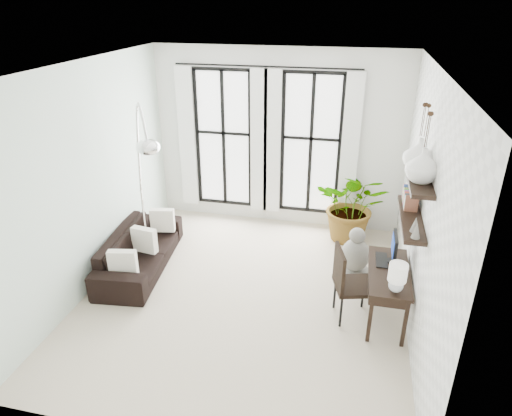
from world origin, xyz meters
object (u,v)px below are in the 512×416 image
(plant, at_px, (353,205))
(desk_chair, at_px, (348,280))
(desk, at_px, (389,275))
(arc_lamp, at_px, (142,149))
(buddha, at_px, (355,257))
(sofa, at_px, (140,250))

(plant, relative_size, desk_chair, 1.27)
(plant, xyz_separation_m, desk, (0.53, -2.14, 0.03))
(plant, relative_size, arc_lamp, 0.51)
(desk, distance_m, desk_chair, 0.53)
(plant, distance_m, arc_lamp, 3.64)
(desk, xyz_separation_m, desk_chair, (-0.51, -0.08, -0.09))
(desk, bearing_deg, plant, 103.85)
(plant, xyz_separation_m, arc_lamp, (-3.11, -1.42, 1.25))
(desk, relative_size, arc_lamp, 0.47)
(arc_lamp, height_order, buddha, arc_lamp)
(sofa, xyz_separation_m, arc_lamp, (0.11, 0.24, 1.60))
(desk_chair, relative_size, arc_lamp, 0.40)
(sofa, relative_size, desk, 1.71)
(desk, bearing_deg, buddha, 115.26)
(sofa, height_order, buddha, buddha)
(plant, bearing_deg, buddha, -85.35)
(plant, xyz_separation_m, buddha, (0.10, -1.23, -0.30))
(desk, xyz_separation_m, buddha, (-0.43, 0.90, -0.33))
(desk, relative_size, buddha, 1.43)
(desk_chair, height_order, arc_lamp, arc_lamp)
(sofa, relative_size, plant, 1.58)
(desk, distance_m, arc_lamp, 3.91)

